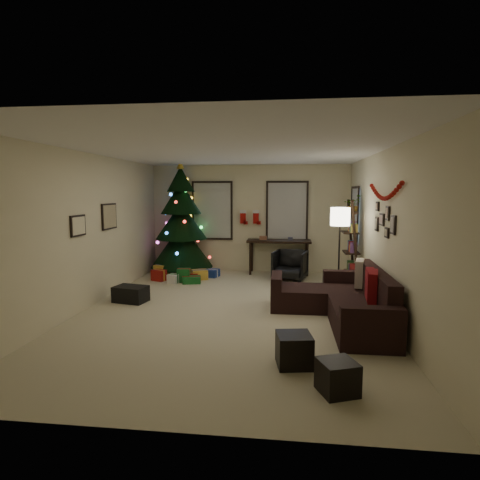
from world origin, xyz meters
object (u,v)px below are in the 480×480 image
Objects in this scene: christmas_tree at (181,225)px; sofa at (343,302)px; desk_chair at (290,265)px; bookshelf at (352,246)px; desk at (279,244)px.

christmas_tree is 4.94m from sofa.
christmas_tree is 2.89m from desk_chair.
desk_chair is 0.37× the size of bookshelf.
desk_chair is at bearing -67.01° from desk.
bookshelf is (0.44, 2.03, 0.64)m from sofa.
christmas_tree is 1.85× the size of desk.
desk is 0.84× the size of bookshelf.
christmas_tree is 1.55× the size of bookshelf.
bookshelf is (1.54, -1.43, 0.16)m from desk.
desk_chair is at bearing 106.42° from sofa.
christmas_tree reaches higher than desk_chair.
christmas_tree reaches higher than desk.
bookshelf is (1.26, -0.78, 0.56)m from desk_chair.
sofa is (3.53, -3.33, -0.93)m from christmas_tree.
sofa is at bearing -43.27° from christmas_tree.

